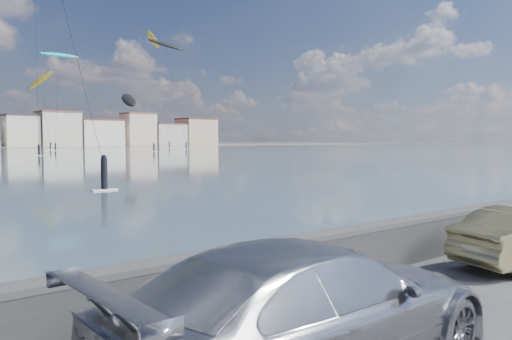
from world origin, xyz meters
The scene contains 7 objects.
seawall centered at (0.00, 2.70, 0.58)m, with size 400.00×0.36×1.08m.
car_silver centered at (-1.18, 0.27, 0.81)m, with size 2.26×5.56×1.61m, color #A3A4A9.
kitesurfer_0 centered at (38.19, 150.61, 19.81)m, with size 7.46×17.32×23.14m.
kitesurfer_6 centered at (46.26, 108.24, 12.03)m, with size 4.87×13.83×14.82m.
kitesurfer_8 centered at (37.05, 130.17, 24.38)m, with size 9.94×11.14×25.76m.
kitesurfer_12 centered at (76.07, 152.98, 36.48)m, with size 8.29×12.31×39.73m.
kitesurfer_13 centered at (65.75, 125.25, 29.72)m, with size 10.34×13.25×32.40m.
Camera 1 is at (-5.39, -3.90, 2.83)m, focal length 35.00 mm.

